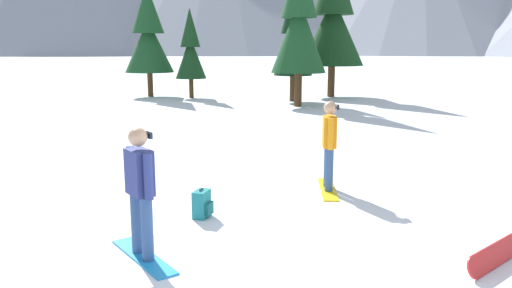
{
  "coord_description": "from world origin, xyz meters",
  "views": [
    {
      "loc": [
        -0.49,
        -5.66,
        2.68
      ],
      "look_at": [
        -0.87,
        2.97,
        1.0
      ],
      "focal_mm": 35.07,
      "sensor_mm": 36.0,
      "label": 1
    }
  ],
  "objects_px": {
    "backpack_teal": "(202,204)",
    "pine_tree_short": "(293,37)",
    "loose_snowboard_far_spare": "(504,249)",
    "pine_tree_broad": "(333,18)",
    "pine_tree_young": "(190,49)",
    "snowboarder_midground": "(329,144)",
    "snowboarder_foreground": "(140,190)",
    "pine_tree_slender": "(148,36)",
    "pine_tree_tall": "(299,22)"
  },
  "relations": [
    {
      "from": "pine_tree_young",
      "to": "pine_tree_broad",
      "type": "bearing_deg",
      "value": 7.66
    },
    {
      "from": "pine_tree_tall",
      "to": "backpack_teal",
      "type": "bearing_deg",
      "value": -97.8
    },
    {
      "from": "pine_tree_short",
      "to": "pine_tree_broad",
      "type": "relative_size",
      "value": 0.76
    },
    {
      "from": "pine_tree_slender",
      "to": "pine_tree_broad",
      "type": "distance_m",
      "value": 9.93
    },
    {
      "from": "pine_tree_slender",
      "to": "pine_tree_tall",
      "type": "height_order",
      "value": "pine_tree_tall"
    },
    {
      "from": "snowboarder_foreground",
      "to": "pine_tree_tall",
      "type": "height_order",
      "value": "pine_tree_tall"
    },
    {
      "from": "snowboarder_midground",
      "to": "backpack_teal",
      "type": "distance_m",
      "value": 2.81
    },
    {
      "from": "backpack_teal",
      "to": "pine_tree_broad",
      "type": "height_order",
      "value": "pine_tree_broad"
    },
    {
      "from": "pine_tree_short",
      "to": "pine_tree_young",
      "type": "height_order",
      "value": "pine_tree_short"
    },
    {
      "from": "loose_snowboard_far_spare",
      "to": "pine_tree_tall",
      "type": "distance_m",
      "value": 17.24
    },
    {
      "from": "pine_tree_broad",
      "to": "backpack_teal",
      "type": "bearing_deg",
      "value": -101.57
    },
    {
      "from": "pine_tree_broad",
      "to": "pine_tree_young",
      "type": "height_order",
      "value": "pine_tree_broad"
    },
    {
      "from": "snowboarder_foreground",
      "to": "pine_tree_young",
      "type": "height_order",
      "value": "pine_tree_young"
    },
    {
      "from": "snowboarder_foreground",
      "to": "pine_tree_broad",
      "type": "distance_m",
      "value": 22.22
    },
    {
      "from": "snowboarder_foreground",
      "to": "pine_tree_slender",
      "type": "bearing_deg",
      "value": 103.99
    },
    {
      "from": "snowboarder_midground",
      "to": "pine_tree_young",
      "type": "distance_m",
      "value": 18.19
    },
    {
      "from": "pine_tree_slender",
      "to": "pine_tree_tall",
      "type": "distance_m",
      "value": 8.99
    },
    {
      "from": "pine_tree_slender",
      "to": "snowboarder_midground",
      "type": "bearing_deg",
      "value": -66.02
    },
    {
      "from": "pine_tree_slender",
      "to": "pine_tree_tall",
      "type": "bearing_deg",
      "value": -28.32
    },
    {
      "from": "snowboarder_midground",
      "to": "loose_snowboard_far_spare",
      "type": "bearing_deg",
      "value": -57.69
    },
    {
      "from": "backpack_teal",
      "to": "loose_snowboard_far_spare",
      "type": "bearing_deg",
      "value": -19.05
    },
    {
      "from": "pine_tree_broad",
      "to": "pine_tree_young",
      "type": "xyz_separation_m",
      "value": [
        -7.5,
        -1.01,
        -1.63
      ]
    },
    {
      "from": "pine_tree_broad",
      "to": "pine_tree_young",
      "type": "bearing_deg",
      "value": -172.34
    },
    {
      "from": "loose_snowboard_far_spare",
      "to": "backpack_teal",
      "type": "xyz_separation_m",
      "value": [
        -4.11,
        1.42,
        0.08
      ]
    },
    {
      "from": "snowboarder_foreground",
      "to": "pine_tree_short",
      "type": "distance_m",
      "value": 19.38
    },
    {
      "from": "backpack_teal",
      "to": "pine_tree_young",
      "type": "distance_m",
      "value": 19.34
    },
    {
      "from": "snowboarder_foreground",
      "to": "pine_tree_young",
      "type": "bearing_deg",
      "value": 98.04
    },
    {
      "from": "loose_snowboard_far_spare",
      "to": "backpack_teal",
      "type": "height_order",
      "value": "backpack_teal"
    },
    {
      "from": "pine_tree_short",
      "to": "pine_tree_slender",
      "type": "distance_m",
      "value": 7.99
    },
    {
      "from": "snowboarder_foreground",
      "to": "pine_tree_short",
      "type": "bearing_deg",
      "value": 82.68
    },
    {
      "from": "backpack_teal",
      "to": "pine_tree_tall",
      "type": "relative_size",
      "value": 0.07
    },
    {
      "from": "snowboarder_midground",
      "to": "pine_tree_tall",
      "type": "relative_size",
      "value": 0.24
    },
    {
      "from": "backpack_teal",
      "to": "pine_tree_short",
      "type": "distance_m",
      "value": 17.86
    },
    {
      "from": "snowboarder_foreground",
      "to": "loose_snowboard_far_spare",
      "type": "bearing_deg",
      "value": 2.01
    },
    {
      "from": "pine_tree_broad",
      "to": "pine_tree_slender",
      "type": "bearing_deg",
      "value": -178.05
    },
    {
      "from": "snowboarder_midground",
      "to": "pine_tree_tall",
      "type": "xyz_separation_m",
      "value": [
        -0.06,
        13.65,
        2.89
      ]
    },
    {
      "from": "snowboarder_foreground",
      "to": "pine_tree_broad",
      "type": "height_order",
      "value": "pine_tree_broad"
    },
    {
      "from": "snowboarder_midground",
      "to": "pine_tree_slender",
      "type": "relative_size",
      "value": 0.28
    },
    {
      "from": "pine_tree_slender",
      "to": "pine_tree_young",
      "type": "xyz_separation_m",
      "value": [
        2.38,
        -0.67,
        -0.71
      ]
    },
    {
      "from": "snowboarder_midground",
      "to": "pine_tree_broad",
      "type": "relative_size",
      "value": 0.22
    },
    {
      "from": "pine_tree_short",
      "to": "backpack_teal",
      "type": "bearing_deg",
      "value": -96.25
    },
    {
      "from": "loose_snowboard_far_spare",
      "to": "pine_tree_short",
      "type": "bearing_deg",
      "value": 96.6
    },
    {
      "from": "loose_snowboard_far_spare",
      "to": "backpack_teal",
      "type": "distance_m",
      "value": 4.35
    },
    {
      "from": "snowboarder_foreground",
      "to": "loose_snowboard_far_spare",
      "type": "xyz_separation_m",
      "value": [
        4.64,
        0.16,
        -0.77
      ]
    },
    {
      "from": "pine_tree_broad",
      "to": "pine_tree_short",
      "type": "bearing_deg",
      "value": -132.08
    },
    {
      "from": "snowboarder_midground",
      "to": "snowboarder_foreground",
      "type": "bearing_deg",
      "value": -129.7
    },
    {
      "from": "snowboarder_foreground",
      "to": "pine_tree_slender",
      "type": "height_order",
      "value": "pine_tree_slender"
    },
    {
      "from": "snowboarder_foreground",
      "to": "pine_tree_broad",
      "type": "relative_size",
      "value": 0.22
    },
    {
      "from": "pine_tree_slender",
      "to": "pine_tree_young",
      "type": "relative_size",
      "value": 1.27
    },
    {
      "from": "snowboarder_foreground",
      "to": "pine_tree_tall",
      "type": "distance_m",
      "value": 17.33
    }
  ]
}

